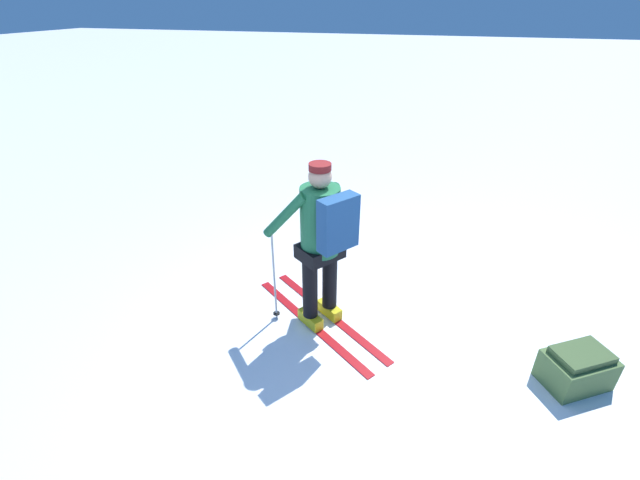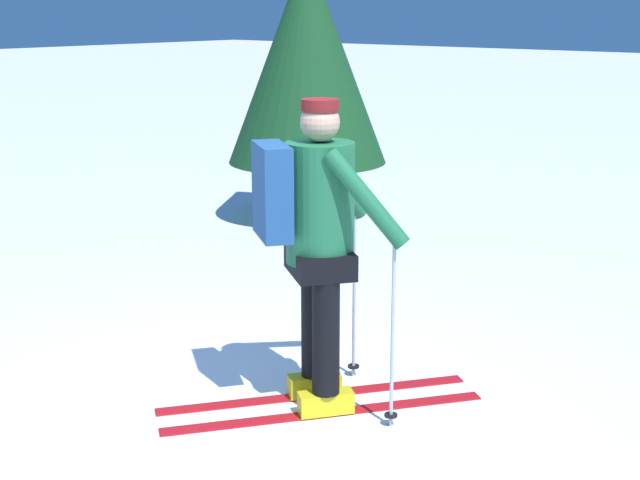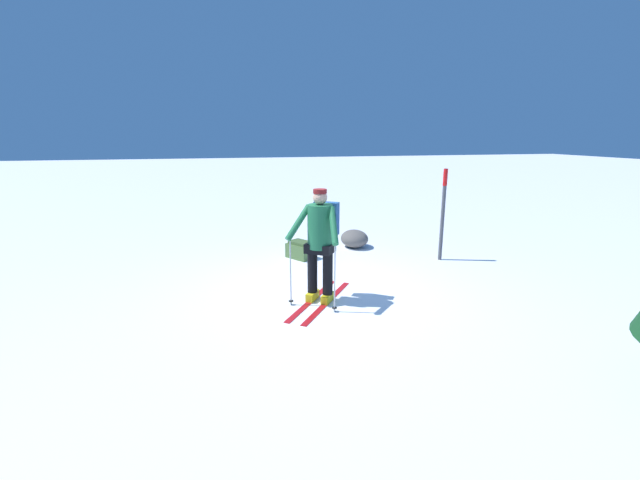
{
  "view_description": "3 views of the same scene",
  "coord_description": "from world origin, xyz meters",
  "px_view_note": "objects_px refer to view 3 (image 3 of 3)",
  "views": [
    {
      "loc": [
        -0.61,
        3.17,
        2.94
      ],
      "look_at": [
        0.38,
        -0.16,
        0.96
      ],
      "focal_mm": 24.0,
      "sensor_mm": 36.0,
      "label": 1
    },
    {
      "loc": [
        -3.17,
        -3.09,
        2.17
      ],
      "look_at": [
        0.38,
        -0.16,
        0.96
      ],
      "focal_mm": 50.0,
      "sensor_mm": 36.0,
      "label": 2
    },
    {
      "loc": [
        6.3,
        -1.62,
        2.48
      ],
      "look_at": [
        0.38,
        -0.16,
        0.96
      ],
      "focal_mm": 24.0,
      "sensor_mm": 36.0,
      "label": 3
    }
  ],
  "objects_px": {
    "skier": "(321,237)",
    "rock_boulder": "(354,239)",
    "dropped_backpack": "(301,250)",
    "trail_marker": "(443,208)"
  },
  "relations": [
    {
      "from": "skier",
      "to": "rock_boulder",
      "type": "distance_m",
      "value": 3.36
    },
    {
      "from": "dropped_backpack",
      "to": "trail_marker",
      "type": "xyz_separation_m",
      "value": [
        0.79,
        2.71,
        0.89
      ]
    },
    {
      "from": "dropped_backpack",
      "to": "trail_marker",
      "type": "bearing_deg",
      "value": 73.74
    },
    {
      "from": "skier",
      "to": "rock_boulder",
      "type": "relative_size",
      "value": 2.42
    },
    {
      "from": "dropped_backpack",
      "to": "rock_boulder",
      "type": "height_order",
      "value": "rock_boulder"
    },
    {
      "from": "trail_marker",
      "to": "rock_boulder",
      "type": "relative_size",
      "value": 2.58
    },
    {
      "from": "skier",
      "to": "trail_marker",
      "type": "height_order",
      "value": "trail_marker"
    },
    {
      "from": "skier",
      "to": "rock_boulder",
      "type": "xyz_separation_m",
      "value": [
        -2.9,
        1.5,
        -0.8
      ]
    },
    {
      "from": "dropped_backpack",
      "to": "rock_boulder",
      "type": "distance_m",
      "value": 1.46
    },
    {
      "from": "skier",
      "to": "trail_marker",
      "type": "relative_size",
      "value": 0.94
    }
  ]
}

